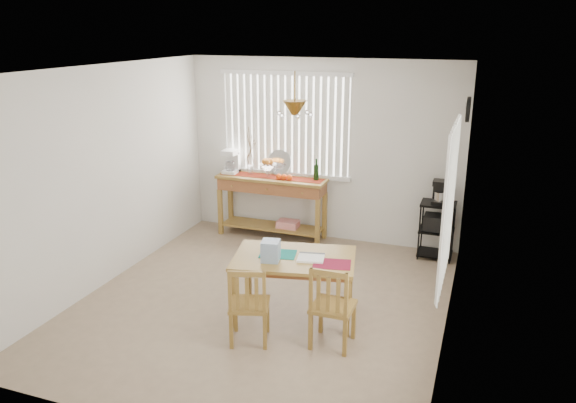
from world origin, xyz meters
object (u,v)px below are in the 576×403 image
at_px(sideboard, 272,192).
at_px(chair_left, 249,305).
at_px(wire_cart, 437,225).
at_px(dining_table, 294,264).
at_px(cart_items, 440,192).
at_px(chair_right, 332,307).

relative_size(sideboard, chair_left, 1.97).
bearing_deg(sideboard, wire_cart, -0.04).
distance_m(dining_table, chair_left, 0.74).
xyz_separation_m(cart_items, chair_right, (-0.72, -2.63, -0.50)).
height_order(wire_cart, dining_table, wire_cart).
distance_m(sideboard, wire_cart, 2.38).
distance_m(cart_items, chair_right, 2.78).
bearing_deg(chair_left, sideboard, 106.91).
bearing_deg(cart_items, chair_right, -105.38).
bearing_deg(chair_right, dining_table, 139.66).
relative_size(sideboard, cart_items, 5.10).
height_order(sideboard, chair_right, sideboard).
xyz_separation_m(dining_table, chair_right, (0.55, -0.47, -0.18)).
height_order(wire_cart, chair_left, chair_left).
bearing_deg(chair_left, cart_items, 62.06).
bearing_deg(dining_table, chair_right, -40.34).
xyz_separation_m(cart_items, chair_left, (-1.51, -2.84, -0.51)).
bearing_deg(wire_cart, chair_right, -105.43).
bearing_deg(cart_items, chair_left, -117.94).
bearing_deg(chair_right, cart_items, 74.62).
distance_m(wire_cart, chair_right, 2.72).
bearing_deg(dining_table, chair_left, -109.08).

